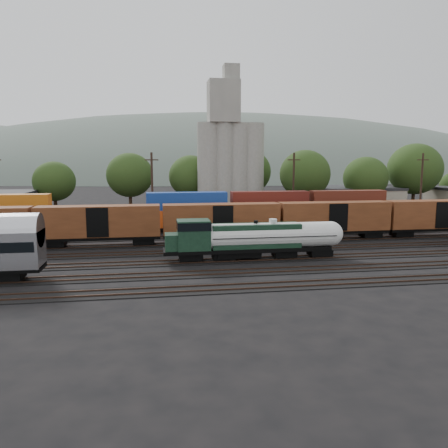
{
  "coord_description": "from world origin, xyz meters",
  "views": [
    {
      "loc": [
        -11.56,
        -50.38,
        10.84
      ],
      "look_at": [
        -3.27,
        2.0,
        3.0
      ],
      "focal_mm": 35.0,
      "sensor_mm": 36.0,
      "label": 1
    }
  ],
  "objects": [
    {
      "name": "tank_car_a",
      "position": [
        1.01,
        -5.0,
        2.5
      ],
      "size": [
        15.98,
        2.86,
        4.19
      ],
      "color": "silver",
      "rests_on": "ground"
    },
    {
      "name": "green_locomotive",
      "position": [
        -3.71,
        -5.0,
        2.44
      ],
      "size": [
        16.06,
        2.83,
        4.25
      ],
      "color": "black",
      "rests_on": "ground"
    },
    {
      "name": "boxcar_string",
      "position": [
        -10.84,
        5.0,
        3.12
      ],
      "size": [
        122.8,
        2.9,
        4.2
      ],
      "color": "black",
      "rests_on": "ground"
    },
    {
      "name": "container_wall",
      "position": [
        -15.81,
        15.0,
        2.73
      ],
      "size": [
        160.0,
        2.6,
        5.8
      ],
      "color": "black",
      "rests_on": "ground"
    },
    {
      "name": "grain_silo",
      "position": [
        3.28,
        36.0,
        11.26
      ],
      "size": [
        13.4,
        5.0,
        29.0
      ],
      "color": "gray",
      "rests_on": "ground"
    },
    {
      "name": "orange_locomotive",
      "position": [
        2.28,
        10.0,
        2.38
      ],
      "size": [
        16.62,
        2.77,
        4.16
      ],
      "color": "black",
      "rests_on": "ground"
    },
    {
      "name": "industrial_sheds",
      "position": [
        6.63,
        35.25,
        2.56
      ],
      "size": [
        119.38,
        17.26,
        5.1
      ],
      "color": "#9E937F",
      "rests_on": "ground"
    },
    {
      "name": "utility_poles",
      "position": [
        0.0,
        22.0,
        6.21
      ],
      "size": [
        122.2,
        0.36,
        12.0
      ],
      "color": "black",
      "rests_on": "ground"
    },
    {
      "name": "tree_band",
      "position": [
        2.97,
        37.98,
        7.75
      ],
      "size": [
        162.93,
        20.16,
        14.18
      ],
      "color": "black",
      "rests_on": "ground"
    },
    {
      "name": "ground",
      "position": [
        0.0,
        0.0,
        0.0
      ],
      "size": [
        600.0,
        600.0,
        0.0
      ],
      "primitive_type": "plane",
      "color": "black"
    },
    {
      "name": "distant_hills",
      "position": [
        23.92,
        260.0,
        -20.56
      ],
      "size": [
        860.0,
        286.0,
        130.0
      ],
      "color": "#59665B",
      "rests_on": "ground"
    },
    {
      "name": "tracks",
      "position": [
        0.0,
        0.0,
        0.05
      ],
      "size": [
        180.0,
        33.2,
        0.2
      ],
      "color": "black",
      "rests_on": "ground"
    }
  ]
}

